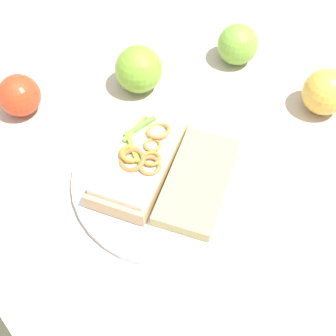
{
  "coord_description": "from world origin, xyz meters",
  "views": [
    {
      "loc": [
        -0.3,
        0.26,
        0.58
      ],
      "look_at": [
        0.0,
        0.0,
        0.03
      ],
      "focal_mm": 50.57,
      "sensor_mm": 36.0,
      "label": 1
    }
  ],
  "objects": [
    {
      "name": "apple_0",
      "position": [
        0.18,
        -0.09,
        0.04
      ],
      "size": [
        0.11,
        0.11,
        0.08
      ],
      "primitive_type": "sphere",
      "rotation": [
        0.0,
        0.0,
        1.99
      ],
      "color": "#78AE31",
      "rests_on": "ground_plane"
    },
    {
      "name": "bread_slice_side",
      "position": [
        -0.04,
        -0.02,
        0.02
      ],
      "size": [
        0.16,
        0.19,
        0.02
      ],
      "primitive_type": "cube",
      "rotation": [
        0.0,
        0.0,
        5.24
      ],
      "color": "tan",
      "rests_on": "plate"
    },
    {
      "name": "apple_1",
      "position": [
        0.12,
        -0.26,
        0.04
      ],
      "size": [
        0.1,
        0.1,
        0.07
      ],
      "primitive_type": "sphere",
      "rotation": [
        0.0,
        0.0,
        2.15
      ],
      "color": "#77AD39",
      "rests_on": "ground_plane"
    },
    {
      "name": "knife",
      "position": [
        -0.04,
        0.3,
        0.01
      ],
      "size": [
        0.13,
        0.01,
        0.01
      ],
      "rotation": [
        0.0,
        0.0,
        3.12
      ],
      "color": "silver",
      "rests_on": "ground_plane"
    },
    {
      "name": "apple_2",
      "position": [
        -0.06,
        -0.29,
        0.04
      ],
      "size": [
        0.09,
        0.09,
        0.07
      ],
      "primitive_type": "sphere",
      "rotation": [
        0.0,
        0.0,
        3.34
      ],
      "color": "gold",
      "rests_on": "ground_plane"
    },
    {
      "name": "apple_3",
      "position": [
        0.26,
        0.09,
        0.03
      ],
      "size": [
        0.1,
        0.1,
        0.07
      ],
      "primitive_type": "sphere",
      "rotation": [
        0.0,
        0.0,
        0.93
      ],
      "color": "#C53D1E",
      "rests_on": "ground_plane"
    },
    {
      "name": "sandwich",
      "position": [
        0.04,
        0.02,
        0.03
      ],
      "size": [
        0.17,
        0.2,
        0.05
      ],
      "rotation": [
        0.0,
        0.0,
        5.21
      ],
      "color": "tan",
      "rests_on": "plate"
    },
    {
      "name": "ground_plane",
      "position": [
        0.0,
        0.0,
        0.0
      ],
      "size": [
        2.0,
        2.0,
        0.0
      ],
      "primitive_type": "plane",
      "color": "#C4B19C",
      "rests_on": "ground"
    },
    {
      "name": "plate",
      "position": [
        0.0,
        0.0,
        0.01
      ],
      "size": [
        0.28,
        0.28,
        0.01
      ],
      "primitive_type": "cylinder",
      "color": "white",
      "rests_on": "ground_plane"
    }
  ]
}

